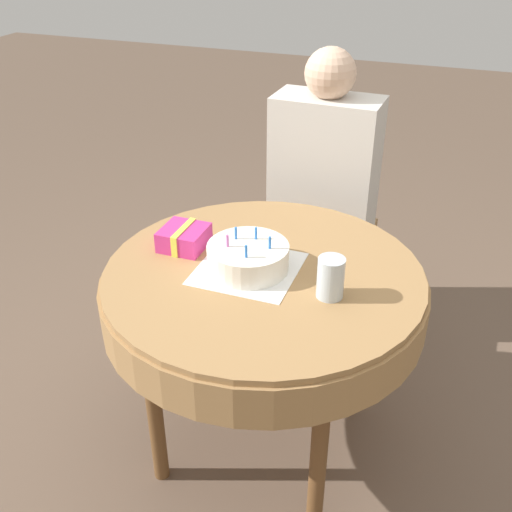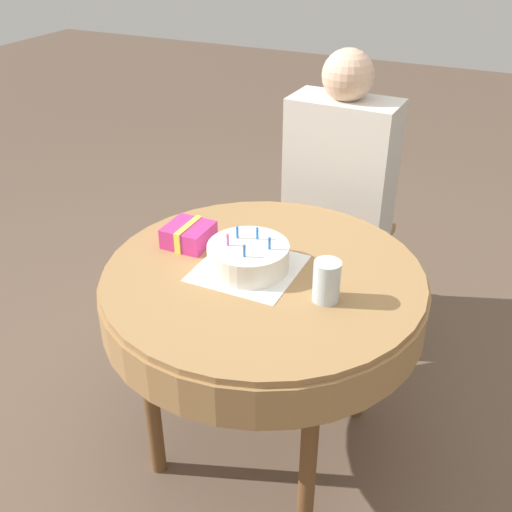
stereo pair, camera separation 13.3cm
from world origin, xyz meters
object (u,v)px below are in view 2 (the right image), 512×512
Objects in this scene: birthday_cake at (248,257)px; drinking_glass at (327,281)px; chair at (342,222)px; person at (339,176)px; gift_box at (189,235)px.

drinking_glass is at bearing -11.61° from birthday_cake.
chair is at bearing 87.70° from birthday_cake.
person is 8.50× the size of gift_box.
chair reaches higher than birthday_cake.
drinking_glass reaches higher than gift_box.
gift_box is at bearing 167.81° from drinking_glass.
drinking_glass is at bearing -12.19° from gift_box.
chair is 0.72× the size of person.
drinking_glass is (0.23, -0.90, 0.29)m from chair.
birthday_cake is (-0.03, -0.76, 0.03)m from person.
birthday_cake reaches higher than gift_box.
chair is at bearing 70.98° from gift_box.
person reaches higher than chair.
chair reaches higher than gift_box.
chair is at bearing 90.00° from person.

